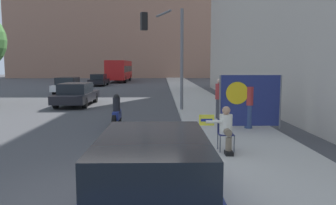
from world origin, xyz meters
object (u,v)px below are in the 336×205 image
pedestrian_behind (219,98)px  car_on_road_distant (99,80)px  city_bus_on_road (120,70)px  jogger_on_sidewalk (249,104)px  traffic_light_pole (167,42)px  motorcycle_on_road (117,113)px  parked_car_curbside (153,182)px  car_on_road_midblock (68,85)px  seated_protester (226,128)px  car_on_road_nearest (77,94)px  protest_banner (250,101)px

pedestrian_behind → car_on_road_distant: 26.50m
city_bus_on_road → jogger_on_sidewalk: bearing=-75.7°
traffic_light_pole → motorcycle_on_road: size_ratio=2.32×
parked_car_curbside → city_bus_on_road: city_bus_on_road is taller
jogger_on_sidewalk → car_on_road_distant: jogger_on_sidewalk is taller
car_on_road_distant → motorcycle_on_road: size_ratio=2.07×
traffic_light_pole → parked_car_curbside: (-0.42, -12.00, -2.84)m
car_on_road_midblock → motorcycle_on_road: (6.27, -15.58, -0.14)m
seated_protester → car_on_road_midblock: car_on_road_midblock is taller
city_bus_on_road → parked_car_curbside: bearing=-82.2°
pedestrian_behind → car_on_road_nearest: bearing=133.0°
protest_banner → car_on_road_midblock: 20.05m
pedestrian_behind → city_bus_on_road: 35.31m
traffic_light_pole → city_bus_on_road: 32.28m
jogger_on_sidewalk → car_on_road_nearest: (-8.29, 8.00, -0.33)m
parked_car_curbside → car_on_road_distant: bearing=102.0°
jogger_on_sidewalk → pedestrian_behind: (-0.69, 2.23, -0.01)m
jogger_on_sidewalk → car_on_road_distant: (-10.50, 26.84, -0.32)m
seated_protester → jogger_on_sidewalk: jogger_on_sidewalk is taller
parked_car_curbside → car_on_road_nearest: parked_car_curbside is taller
parked_car_curbside → car_on_road_midblock: (-7.90, 23.64, -0.02)m
car_on_road_nearest → motorcycle_on_road: car_on_road_nearest is taller
car_on_road_distant → city_bus_on_road: size_ratio=0.41×
pedestrian_behind → car_on_road_distant: bearing=101.9°
car_on_road_midblock → car_on_road_nearest: bearing=-71.2°
pedestrian_behind → car_on_road_nearest: 9.55m
parked_car_curbside → car_on_road_distant: parked_car_curbside is taller
traffic_light_pole → car_on_road_distant: (-7.63, 21.95, -2.85)m
car_on_road_nearest → seated_protester: bearing=-58.7°
pedestrian_behind → car_on_road_distant: pedestrian_behind is taller
pedestrian_behind → parked_car_curbside: size_ratio=0.36×
car_on_road_midblock → car_on_road_distant: (0.69, 10.31, 0.00)m
pedestrian_behind → motorcycle_on_road: pedestrian_behind is taller
seated_protester → traffic_light_pole: size_ratio=0.23×
pedestrian_behind → traffic_light_pole: size_ratio=0.33×
car_on_road_nearest → city_bus_on_road: size_ratio=0.43×
parked_car_curbside → city_bus_on_road: (-5.99, 43.58, 1.05)m
jogger_on_sidewalk → city_bus_on_road: bearing=-91.4°
seated_protester → car_on_road_nearest: (-6.82, 11.22, -0.08)m
parked_car_curbside → city_bus_on_road: 44.01m
protest_banner → jogger_on_sidewalk: bearing=88.9°
parked_car_curbside → car_on_road_nearest: bearing=108.3°
motorcycle_on_road → parked_car_curbside: bearing=-78.6°
protest_banner → motorcycle_on_road: size_ratio=1.02×
car_on_road_distant → car_on_road_nearest: bearing=-83.3°
car_on_road_distant → parked_car_curbside: bearing=-78.0°
protest_banner → traffic_light_pole: (-2.87, 5.00, 2.40)m
car_on_road_nearest → motorcycle_on_road: bearing=-64.5°
pedestrian_behind → car_on_road_midblock: (-10.50, 14.30, -0.30)m
jogger_on_sidewalk → parked_car_curbside: bearing=49.5°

